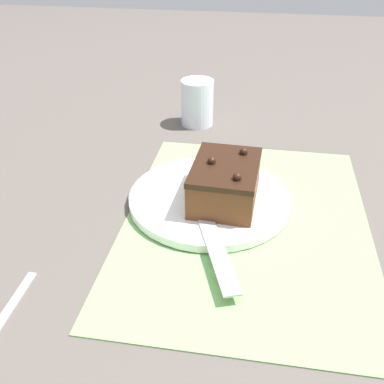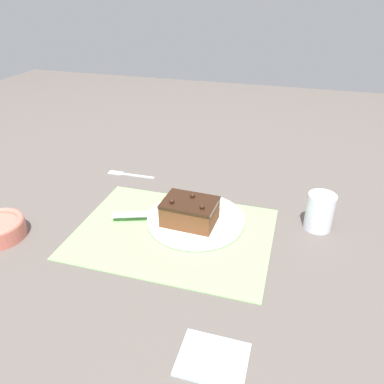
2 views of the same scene
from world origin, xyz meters
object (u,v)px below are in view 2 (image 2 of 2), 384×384
object	(u,v)px
chocolate_cake	(190,211)
serving_knife	(173,212)
dessert_fork	(127,174)
cake_plate	(196,219)
drinking_glass	(320,212)

from	to	relation	value
chocolate_cake	serving_knife	distance (m)	0.06
serving_knife	dessert_fork	xyz separation A→B (m)	(0.22, -0.19, -0.02)
cake_plate	serving_knife	bearing A→B (deg)	0.84
chocolate_cake	drinking_glass	bearing A→B (deg)	-163.87
serving_knife	dessert_fork	distance (m)	0.29
cake_plate	dessert_fork	bearing A→B (deg)	-34.88
cake_plate	chocolate_cake	world-z (taller)	chocolate_cake
cake_plate	drinking_glass	size ratio (longest dim) A/B	2.62
drinking_glass	chocolate_cake	bearing A→B (deg)	16.13
drinking_glass	dessert_fork	distance (m)	0.58
cake_plate	chocolate_cake	bearing A→B (deg)	70.30
serving_knife	drinking_glass	world-z (taller)	drinking_glass
dessert_fork	chocolate_cake	bearing A→B (deg)	-129.20
cake_plate	drinking_glass	world-z (taller)	drinking_glass
cake_plate	dessert_fork	size ratio (longest dim) A/B	1.60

